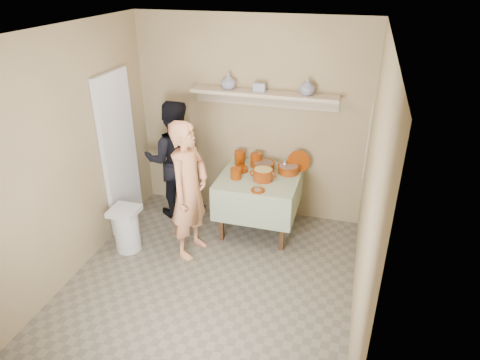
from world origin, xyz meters
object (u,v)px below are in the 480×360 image
(serving_table, at_px, (259,185))
(trash_bin, at_px, (127,229))
(cazuela_rice, at_px, (263,174))
(person_cook, at_px, (189,191))
(person_helper, at_px, (174,160))

(serving_table, height_order, trash_bin, serving_table)
(cazuela_rice, height_order, trash_bin, cazuela_rice)
(person_cook, height_order, serving_table, person_cook)
(person_cook, relative_size, trash_bin, 2.93)
(cazuela_rice, relative_size, trash_bin, 0.59)
(serving_table, xyz_separation_m, cazuela_rice, (0.06, -0.09, 0.20))
(person_cook, relative_size, serving_table, 1.69)
(person_helper, distance_m, serving_table, 1.19)
(person_helper, relative_size, cazuela_rice, 4.83)
(person_helper, bearing_deg, person_cook, 102.75)
(person_cook, xyz_separation_m, serving_table, (0.65, 0.70, -0.18))
(person_cook, bearing_deg, person_helper, 43.81)
(serving_table, relative_size, trash_bin, 1.74)
(trash_bin, bearing_deg, serving_table, 31.71)
(serving_table, bearing_deg, cazuela_rice, -56.10)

